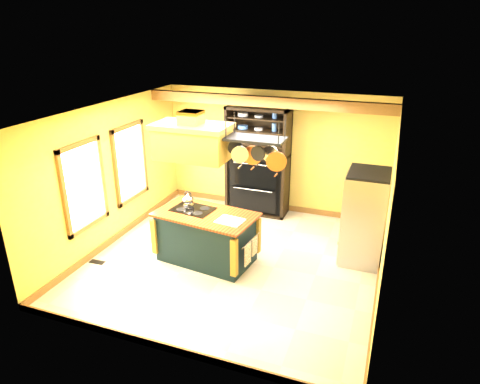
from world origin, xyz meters
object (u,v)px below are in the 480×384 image
Objects in this scene: pot_rack at (256,147)px; refrigerator at (364,219)px; kitchen_island at (206,236)px; range_hood at (192,140)px; hutch at (258,173)px.

pot_rack is 0.62× the size of refrigerator.
kitchen_island is 1.81× the size of pot_rack.
range_hood reaches higher than refrigerator.
hutch is (-2.42, 1.43, 0.12)m from refrigerator.
range_hood is at bearing -99.19° from hutch.
refrigerator is at bearing 27.95° from kitchen_island.
kitchen_island is at bearing 0.30° from range_hood.
refrigerator is at bearing 19.27° from range_hood.
pot_rack is at bearing 0.00° from range_hood.
kitchen_island is 1.77m from range_hood.
pot_rack is at bearing 7.30° from kitchen_island.
range_hood is at bearing 180.00° from pot_rack.
refrigerator is (2.61, 0.98, 0.33)m from kitchen_island.
refrigerator is at bearing -30.56° from hutch.
range_hood is at bearing -172.34° from kitchen_island.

